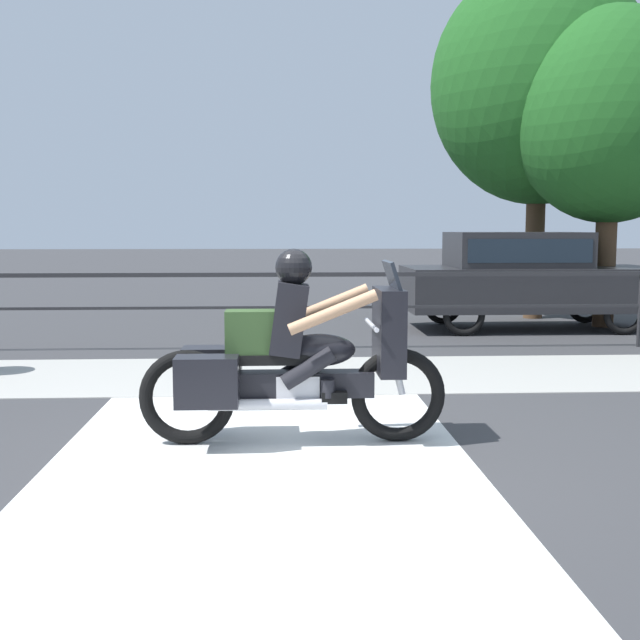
# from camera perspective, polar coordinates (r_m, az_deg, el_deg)

# --- Properties ---
(ground_plane) EXTENTS (120.00, 120.00, 0.00)m
(ground_plane) POSITION_cam_1_polar(r_m,az_deg,el_deg) (6.12, -1.84, -9.73)
(ground_plane) COLOR #38383A
(sidewalk_band) EXTENTS (44.00, 2.40, 0.01)m
(sidewalk_band) POSITION_cam_1_polar(r_m,az_deg,el_deg) (9.43, -2.26, -3.89)
(sidewalk_band) COLOR #A8A59E
(sidewalk_band) RESTS_ON ground
(crosswalk_band) EXTENTS (3.12, 6.00, 0.01)m
(crosswalk_band) POSITION_cam_1_polar(r_m,az_deg,el_deg) (5.92, -4.22, -10.25)
(crosswalk_band) COLOR silver
(crosswalk_band) RESTS_ON ground
(fence_railing) EXTENTS (36.00, 0.05, 1.09)m
(fence_railing) POSITION_cam_1_polar(r_m,az_deg,el_deg) (11.28, -2.41, 2.23)
(fence_railing) COLOR #232326
(fence_railing) RESTS_ON ground
(motorcycle) EXTENTS (2.45, 0.76, 1.56)m
(motorcycle) POSITION_cam_1_polar(r_m,az_deg,el_deg) (6.36, -1.93, -2.72)
(motorcycle) COLOR black
(motorcycle) RESTS_ON ground
(parked_car) EXTENTS (4.21, 1.76, 1.64)m
(parked_car) POSITION_cam_1_polar(r_m,az_deg,el_deg) (13.99, 14.35, 3.15)
(parked_car) COLOR #232326
(parked_car) RESTS_ON ground
(tree_behind_sign) EXTENTS (4.02, 4.02, 6.57)m
(tree_behind_sign) POSITION_cam_1_polar(r_m,az_deg,el_deg) (16.01, 15.34, 15.80)
(tree_behind_sign) COLOR brown
(tree_behind_sign) RESTS_ON ground
(tree_behind_car) EXTENTS (3.30, 3.30, 5.42)m
(tree_behind_car) POSITION_cam_1_polar(r_m,az_deg,el_deg) (14.89, 19.99, 13.42)
(tree_behind_car) COLOR brown
(tree_behind_car) RESTS_ON ground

